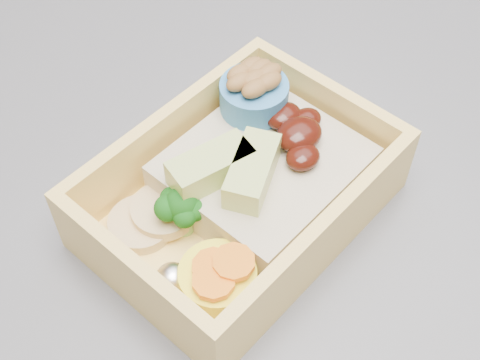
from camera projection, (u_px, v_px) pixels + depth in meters
bento_box at (244, 184)px, 0.39m from camera, size 0.19×0.15×0.06m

